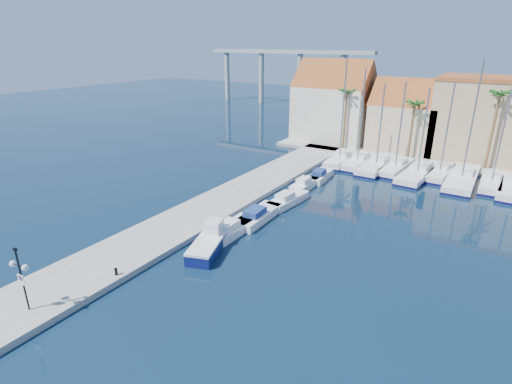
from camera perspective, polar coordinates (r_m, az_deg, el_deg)
ground at (r=28.74m, az=-7.54°, el=-14.56°), size 260.00×260.00×0.00m
quay_west at (r=42.87m, az=-5.36°, el=-1.69°), size 6.00×77.00×0.50m
shore_north at (r=67.87m, az=26.84°, el=4.58°), size 54.00×16.00×0.50m
lamp_post at (r=28.78m, az=-30.68°, el=-9.56°), size 1.50×0.54×4.43m
bollard at (r=31.41m, az=-19.37°, el=-10.67°), size 0.22×0.22×0.55m
fishing_boat at (r=34.13m, az=-6.56°, el=-7.02°), size 3.97×6.48×2.15m
motorboat_west_0 at (r=36.57m, az=-3.60°, el=-5.29°), size 2.01×6.24×1.40m
motorboat_west_1 at (r=39.26m, az=0.24°, el=-3.35°), size 2.31×6.54×1.40m
motorboat_west_2 at (r=43.25m, az=4.50°, el=-1.09°), size 2.41×5.95×1.40m
motorboat_west_3 at (r=48.22m, az=7.02°, el=1.15°), size 1.70×5.30×1.40m
motorboat_west_4 at (r=51.55m, az=9.15°, el=2.34°), size 2.27×5.83×1.40m
sailboat_0 at (r=59.39m, az=11.98°, el=4.73°), size 3.22×9.47×15.00m
sailboat_1 at (r=58.70m, az=14.45°, el=4.31°), size 2.65×9.17×13.21m
sailboat_2 at (r=57.88m, az=16.97°, el=3.78°), size 3.08×10.87×11.53m
sailboat_3 at (r=57.55m, az=19.42°, el=3.43°), size 2.97×9.31×11.86m
sailboat_4 at (r=56.01m, az=22.22°, el=2.57°), size 3.83×11.27×11.36m
sailboat_5 at (r=57.17m, az=24.87°, el=2.58°), size 2.67×8.41×12.06m
sailboat_6 at (r=56.02m, az=27.36°, el=1.80°), size 3.20×12.01×14.72m
sailboat_7 at (r=56.15m, az=30.60°, el=1.26°), size 2.40×8.93×11.85m
building_0 at (r=70.24m, az=11.02°, el=12.14°), size 12.30×9.00×13.50m
building_1 at (r=67.01m, az=20.62°, el=9.75°), size 10.30×8.00×11.00m
building_2 at (r=66.50m, az=30.24°, el=9.06°), size 14.20×10.20×11.50m
palm_0 at (r=63.87m, az=12.86°, el=13.51°), size 2.60×2.60×10.15m
palm_1 at (r=61.34m, az=21.73°, el=11.42°), size 2.60×2.60×9.15m
palm_2 at (r=60.03m, az=31.46°, el=11.54°), size 2.60×2.60×11.15m
viaduct at (r=113.82m, az=3.89°, el=17.48°), size 48.00×2.20×14.45m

